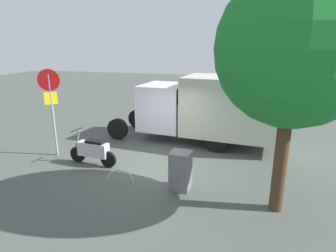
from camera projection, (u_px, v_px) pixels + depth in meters
name	position (u px, v px, depth m)	size (l,w,h in m)	color
ground_plane	(155.00, 165.00, 9.61)	(60.00, 60.00, 0.00)	#484F48
box_truck_near	(208.00, 106.00, 11.41)	(7.21, 2.73, 2.77)	black
motorcycle	(93.00, 150.00, 9.48)	(1.81, 0.55, 1.20)	black
stop_sign	(51.00, 99.00, 9.87)	(0.71, 0.33, 3.17)	#9E9EA3
street_tree	(294.00, 50.00, 5.94)	(3.42, 3.42, 5.59)	#47301E
utility_cabinet	(181.00, 170.00, 7.88)	(0.56, 0.54, 1.11)	slate
bike_rack_hoop	(121.00, 182.00, 8.39)	(0.85, 0.85, 0.05)	#B7B7BC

